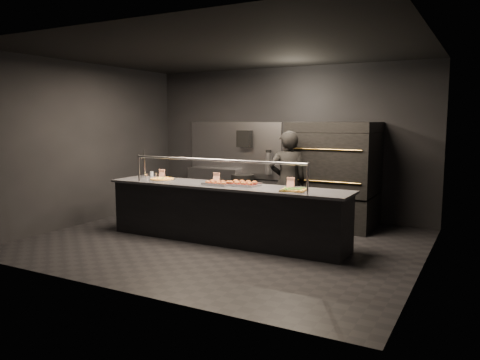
{
  "coord_description": "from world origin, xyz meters",
  "views": [
    {
      "loc": [
        3.71,
        -6.38,
        1.95
      ],
      "look_at": [
        0.17,
        0.2,
        0.98
      ],
      "focal_mm": 35.0,
      "sensor_mm": 36.0,
      "label": 1
    }
  ],
  "objects_px": {
    "service_counter": "(225,213)",
    "round_pizza": "(162,179)",
    "towel_dispenser": "(245,139)",
    "slider_tray_b": "(243,184)",
    "slider_tray_a": "(218,183)",
    "prep_shelf": "(215,188)",
    "square_pizza": "(293,190)",
    "worker": "(287,182)",
    "fire_extinguisher": "(268,163)",
    "beer_tap": "(144,170)",
    "trash_bin": "(243,194)",
    "pizza_oven": "(334,174)"
  },
  "relations": [
    {
      "from": "service_counter",
      "to": "round_pizza",
      "type": "distance_m",
      "value": 1.34
    },
    {
      "from": "towel_dispenser",
      "to": "slider_tray_b",
      "type": "distance_m",
      "value": 2.68
    },
    {
      "from": "towel_dispenser",
      "to": "slider_tray_a",
      "type": "xyz_separation_m",
      "value": [
        0.8,
        -2.44,
        -0.6
      ]
    },
    {
      "from": "prep_shelf",
      "to": "square_pizza",
      "type": "relative_size",
      "value": 2.78
    },
    {
      "from": "service_counter",
      "to": "worker",
      "type": "bearing_deg",
      "value": 60.47
    },
    {
      "from": "fire_extinguisher",
      "to": "square_pizza",
      "type": "xyz_separation_m",
      "value": [
        1.58,
        -2.54,
        -0.12
      ]
    },
    {
      "from": "towel_dispenser",
      "to": "round_pizza",
      "type": "xyz_separation_m",
      "value": [
        -0.35,
        -2.38,
        -0.61
      ]
    },
    {
      "from": "beer_tap",
      "to": "round_pizza",
      "type": "height_order",
      "value": "beer_tap"
    },
    {
      "from": "slider_tray_a",
      "to": "worker",
      "type": "bearing_deg",
      "value": 57.75
    },
    {
      "from": "towel_dispenser",
      "to": "fire_extinguisher",
      "type": "height_order",
      "value": "towel_dispenser"
    },
    {
      "from": "trash_bin",
      "to": "prep_shelf",
      "type": "bearing_deg",
      "value": 171.81
    },
    {
      "from": "prep_shelf",
      "to": "service_counter",
      "type": "bearing_deg",
      "value": -55.41
    },
    {
      "from": "towel_dispenser",
      "to": "worker",
      "type": "distance_m",
      "value": 2.11
    },
    {
      "from": "pizza_oven",
      "to": "towel_dispenser",
      "type": "height_order",
      "value": "pizza_oven"
    },
    {
      "from": "towel_dispenser",
      "to": "beer_tap",
      "type": "bearing_deg",
      "value": -109.81
    },
    {
      "from": "fire_extinguisher",
      "to": "slider_tray_b",
      "type": "xyz_separation_m",
      "value": [
        0.64,
        -2.34,
        -0.11
      ]
    },
    {
      "from": "fire_extinguisher",
      "to": "slider_tray_b",
      "type": "relative_size",
      "value": 0.93
    },
    {
      "from": "fire_extinguisher",
      "to": "slider_tray_a",
      "type": "xyz_separation_m",
      "value": [
        0.25,
        -2.45,
        -0.11
      ]
    },
    {
      "from": "square_pizza",
      "to": "service_counter",
      "type": "bearing_deg",
      "value": 173.34
    },
    {
      "from": "pizza_oven",
      "to": "square_pizza",
      "type": "distance_m",
      "value": 2.04
    },
    {
      "from": "beer_tap",
      "to": "square_pizza",
      "type": "xyz_separation_m",
      "value": [
        2.95,
        -0.25,
        -0.13
      ]
    },
    {
      "from": "slider_tray_b",
      "to": "trash_bin",
      "type": "relative_size",
      "value": 0.67
    },
    {
      "from": "fire_extinguisher",
      "to": "trash_bin",
      "type": "bearing_deg",
      "value": -159.72
    },
    {
      "from": "beer_tap",
      "to": "square_pizza",
      "type": "distance_m",
      "value": 2.96
    },
    {
      "from": "pizza_oven",
      "to": "round_pizza",
      "type": "distance_m",
      "value": 3.1
    },
    {
      "from": "service_counter",
      "to": "slider_tray_b",
      "type": "xyz_separation_m",
      "value": [
        0.29,
        0.06,
        0.49
      ]
    },
    {
      "from": "pizza_oven",
      "to": "fire_extinguisher",
      "type": "distance_m",
      "value": 1.63
    },
    {
      "from": "prep_shelf",
      "to": "slider_tray_b",
      "type": "xyz_separation_m",
      "value": [
        1.89,
        -2.26,
        0.5
      ]
    },
    {
      "from": "worker",
      "to": "round_pizza",
      "type": "bearing_deg",
      "value": -0.92
    },
    {
      "from": "fire_extinguisher",
      "to": "trash_bin",
      "type": "relative_size",
      "value": 0.62
    },
    {
      "from": "slider_tray_a",
      "to": "worker",
      "type": "xyz_separation_m",
      "value": [
        0.72,
        1.14,
        -0.06
      ]
    },
    {
      "from": "service_counter",
      "to": "prep_shelf",
      "type": "height_order",
      "value": "service_counter"
    },
    {
      "from": "towel_dispenser",
      "to": "round_pizza",
      "type": "bearing_deg",
      "value": -98.44
    },
    {
      "from": "round_pizza",
      "to": "trash_bin",
      "type": "height_order",
      "value": "round_pizza"
    },
    {
      "from": "beer_tap",
      "to": "trash_bin",
      "type": "height_order",
      "value": "beer_tap"
    },
    {
      "from": "square_pizza",
      "to": "worker",
      "type": "height_order",
      "value": "worker"
    },
    {
      "from": "slider_tray_b",
      "to": "trash_bin",
      "type": "height_order",
      "value": "slider_tray_b"
    },
    {
      "from": "prep_shelf",
      "to": "slider_tray_a",
      "type": "xyz_separation_m",
      "value": [
        1.5,
        -2.37,
        0.5
      ]
    },
    {
      "from": "round_pizza",
      "to": "trash_bin",
      "type": "distance_m",
      "value": 2.3
    },
    {
      "from": "pizza_oven",
      "to": "beer_tap",
      "type": "bearing_deg",
      "value": -148.44
    },
    {
      "from": "round_pizza",
      "to": "pizza_oven",
      "type": "bearing_deg",
      "value": 37.65
    },
    {
      "from": "towel_dispenser",
      "to": "round_pizza",
      "type": "relative_size",
      "value": 0.77
    },
    {
      "from": "prep_shelf",
      "to": "fire_extinguisher",
      "type": "bearing_deg",
      "value": 3.66
    },
    {
      "from": "pizza_oven",
      "to": "towel_dispenser",
      "type": "relative_size",
      "value": 5.46
    },
    {
      "from": "service_counter",
      "to": "slider_tray_b",
      "type": "bearing_deg",
      "value": 12.06
    },
    {
      "from": "fire_extinguisher",
      "to": "square_pizza",
      "type": "relative_size",
      "value": 1.17
    },
    {
      "from": "prep_shelf",
      "to": "towel_dispenser",
      "type": "distance_m",
      "value": 1.31
    },
    {
      "from": "fire_extinguisher",
      "to": "trash_bin",
      "type": "distance_m",
      "value": 0.85
    },
    {
      "from": "beer_tap",
      "to": "slider_tray_a",
      "type": "distance_m",
      "value": 1.63
    },
    {
      "from": "prep_shelf",
      "to": "towel_dispenser",
      "type": "bearing_deg",
      "value": 5.71
    }
  ]
}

